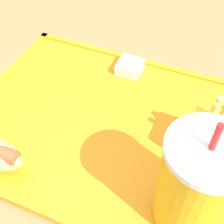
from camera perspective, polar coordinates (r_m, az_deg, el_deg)
name	(u,v)px	position (r m, az deg, el deg)	size (l,w,h in m)	color
food_tray	(112,126)	(0.51, 0.00, -2.61)	(0.47, 0.35, 0.01)	orange
soda_cup	(197,184)	(0.37, 15.22, -12.63)	(0.09, 0.09, 0.18)	gold
fries_carton	(215,139)	(0.47, 18.27, -4.69)	(0.08, 0.06, 0.11)	gold
sauce_cup_mayo	(130,67)	(0.59, 3.29, 8.30)	(0.04, 0.04, 0.02)	silver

